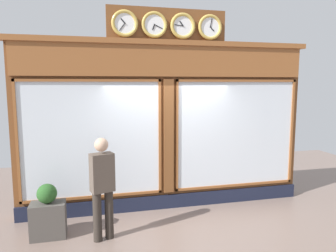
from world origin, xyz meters
name	(u,v)px	position (x,y,z in m)	size (l,w,h in m)	color
shop_facade	(167,124)	(0.00, -0.12, 1.73)	(5.94, 0.42, 3.97)	brown
pedestrian	(102,185)	(1.34, 1.06, 0.93)	(0.41, 0.32, 1.69)	#312A24
planter_box	(48,220)	(2.23, 0.76, 0.30)	(0.56, 0.36, 0.59)	#4C4742
planter_shrub	(47,194)	(2.23, 0.76, 0.75)	(0.32, 0.32, 0.32)	#285623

